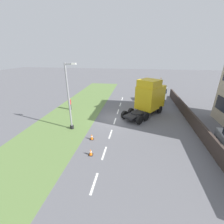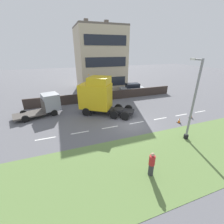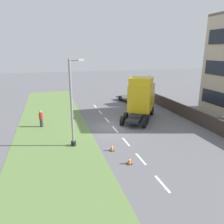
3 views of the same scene
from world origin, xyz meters
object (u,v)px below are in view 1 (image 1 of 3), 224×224
at_px(flatbed_truck, 158,93).
at_px(lamp_post, 70,102).
at_px(lorry_cab, 149,97).
at_px(traffic_cone_trailing, 91,152).
at_px(pedestrian, 70,104).
at_px(traffic_cone_lead, 92,137).

bearing_deg(flatbed_truck, lamp_post, 34.46).
distance_m(lorry_cab, lamp_post, 10.56).
relative_size(lamp_post, traffic_cone_trailing, 12.17).
height_order(pedestrian, traffic_cone_trailing, pedestrian).
bearing_deg(traffic_cone_trailing, pedestrian, 121.84).
distance_m(lamp_post, traffic_cone_lead, 4.36).
distance_m(flatbed_truck, traffic_cone_trailing, 17.79).
height_order(lorry_cab, flatbed_truck, lorry_cab).
bearing_deg(lamp_post, pedestrian, 115.67).
xyz_separation_m(lorry_cab, traffic_cone_lead, (-5.85, -7.85, -2.07)).
bearing_deg(pedestrian, flatbed_truck, 26.46).
xyz_separation_m(lorry_cab, traffic_cone_trailing, (-5.26, -10.19, -2.07)).
relative_size(lorry_cab, traffic_cone_lead, 11.55).
height_order(flatbed_truck, lamp_post, lamp_post).
bearing_deg(traffic_cone_lead, lorry_cab, 53.29).
bearing_deg(flatbed_truck, traffic_cone_trailing, 51.55).
bearing_deg(lamp_post, traffic_cone_lead, -32.90).
height_order(lorry_cab, traffic_cone_trailing, lorry_cab).
xyz_separation_m(flatbed_truck, pedestrian, (-13.18, -6.56, -0.51)).
xyz_separation_m(pedestrian, traffic_cone_trailing, (6.02, -9.69, -0.57)).
height_order(lorry_cab, pedestrian, lorry_cab).
bearing_deg(flatbed_truck, traffic_cone_lead, 46.20).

